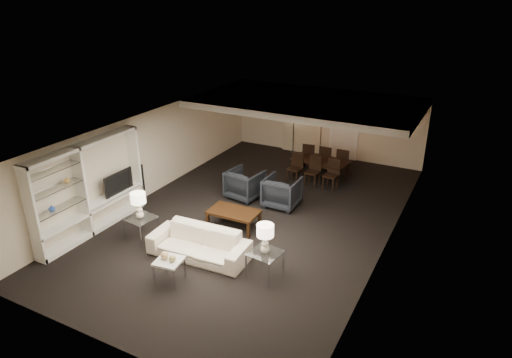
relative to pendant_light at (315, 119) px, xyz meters
The scene contains 35 objects.
floor 4.00m from the pendant_light, 94.90° to the right, with size 11.00×11.00×0.00m, color black.
ceiling 3.56m from the pendant_light, 94.90° to the right, with size 7.00×11.00×0.02m, color silver.
wall_back 2.13m from the pendant_light, 98.53° to the left, with size 7.00×0.02×2.50m, color beige.
wall_front 9.03m from the pendant_light, 91.91° to the right, with size 7.00×0.02×2.50m, color beige.
wall_left 5.21m from the pendant_light, 137.35° to the right, with size 0.02×11.00×2.50m, color beige.
wall_right 4.79m from the pendant_light, 47.56° to the right, with size 0.02×11.00×2.50m, color beige.
ceiling_soffit 0.57m from the pendant_light, behind, with size 7.00×4.00×0.20m, color silver.
curtains 2.38m from the pendant_light, 122.01° to the left, with size 1.50×0.12×2.40m, color beige.
door 2.19m from the pendant_light, 78.52° to the left, with size 0.90×0.05×2.10m, color silver.
painting 2.69m from the pendant_light, 47.44° to the left, with size 0.95×0.04×0.65m, color #142D38.
media_unit 7.13m from the pendant_light, 120.62° to the right, with size 0.38×3.40×2.35m, color white, non-canonical shape.
pendant_light is the anchor object (origin of this frame).
sofa 6.13m from the pendant_light, 95.19° to the right, with size 2.34×0.92×0.68m, color beige.
coffee_table 4.65m from the pendant_light, 97.10° to the right, with size 1.29×0.75×0.46m, color black, non-canonical shape.
armchair_left 3.20m from the pendant_light, 113.59° to the right, with size 0.93×0.96×0.87m, color black.
armchair_right 2.99m from the pendant_light, 88.58° to the right, with size 0.93×0.96×0.87m, color black.
side_table_left 6.51m from the pendant_light, 110.75° to the right, with size 0.64×0.64×0.60m, color silver, non-canonical shape.
side_table_right 6.23m from the pendant_light, 78.83° to the right, with size 0.64×0.64×0.60m, color white, non-canonical shape.
table_lamp_left 6.39m from the pendant_light, 110.75° to the right, with size 0.36×0.36×0.66m, color white, non-canonical shape.
table_lamp_right 6.09m from the pendant_light, 78.83° to the right, with size 0.36×0.36×0.66m, color beige, non-canonical shape.
marble_table 7.21m from the pendant_light, 94.37° to the right, with size 0.54×0.54×0.54m, color silver, non-canonical shape.
gold_gourd_a 7.15m from the pendant_light, 95.19° to the right, with size 0.17×0.17×0.17m, color tan.
gold_gourd_b 7.13m from the pendant_light, 93.56° to the right, with size 0.15×0.15×0.15m, color tan.
television 6.41m from the pendant_light, 124.36° to the right, with size 0.13×0.99×0.57m, color black.
vase_blue 8.12m from the pendant_light, 116.52° to the right, with size 0.16×0.16×0.16m, color #294EB2.
vase_amber 7.62m from the pendant_light, 118.29° to the right, with size 0.15×0.15×0.16m, color #C18B40.
floor_speaker 5.75m from the pendant_light, 128.66° to the right, with size 0.13×0.13×1.23m, color black.
dining_table 1.65m from the pendant_light, 31.84° to the right, with size 1.78×0.99×0.63m, color black.
chair_nl 1.71m from the pendant_light, 109.36° to the right, with size 0.43×0.43×0.93m, color black, non-canonical shape.
chair_nm 1.71m from the pendant_light, 70.03° to the right, with size 0.43×0.43×0.93m, color black, non-canonical shape.
chair_nr 1.91m from the pendant_light, 42.85° to the right, with size 0.43×0.43×0.93m, color black, non-canonical shape.
chair_fl 1.55m from the pendant_light, 122.63° to the left, with size 0.43×0.43×0.93m, color black, non-canonical shape.
chair_fm 1.56m from the pendant_light, 56.48° to the left, with size 0.43×0.43×0.93m, color black, non-canonical shape.
chair_fr 1.77m from the pendant_light, 26.97° to the left, with size 0.43×0.43×0.93m, color black, non-canonical shape.
floor_lamp 2.53m from the pendant_light, 130.23° to the left, with size 0.21×0.21×1.45m, color black, non-canonical shape.
Camera 1 is at (5.11, -9.83, 5.82)m, focal length 32.00 mm.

